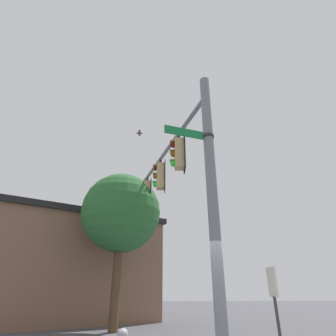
{
  "coord_description": "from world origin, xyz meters",
  "views": [
    {
      "loc": [
        -5.97,
        1.22,
        1.54
      ],
      "look_at": [
        3.02,
        0.94,
        5.61
      ],
      "focal_mm": 28.91,
      "sensor_mm": 36.0,
      "label": 1
    }
  ],
  "objects_px": {
    "historical_marker": "(274,296)",
    "traffic_light_mid_inner": "(160,176)",
    "bird_flying": "(139,133)",
    "traffic_light_nearest_pole": "(179,154)",
    "traffic_light_mid_outer": "(147,192)",
    "street_name_sign": "(196,135)"
  },
  "relations": [
    {
      "from": "street_name_sign",
      "to": "traffic_light_nearest_pole",
      "type": "bearing_deg",
      "value": 8.55
    },
    {
      "from": "traffic_light_nearest_pole",
      "to": "traffic_light_mid_inner",
      "type": "xyz_separation_m",
      "value": [
        1.94,
        0.6,
        0.0
      ]
    },
    {
      "from": "bird_flying",
      "to": "historical_marker",
      "type": "bearing_deg",
      "value": -125.65
    },
    {
      "from": "traffic_light_nearest_pole",
      "to": "traffic_light_mid_inner",
      "type": "height_order",
      "value": "same"
    },
    {
      "from": "bird_flying",
      "to": "historical_marker",
      "type": "xyz_separation_m",
      "value": [
        -2.95,
        -4.11,
        -6.84
      ]
    },
    {
      "from": "historical_marker",
      "to": "traffic_light_nearest_pole",
      "type": "bearing_deg",
      "value": 90.9
    },
    {
      "from": "traffic_light_mid_outer",
      "to": "traffic_light_nearest_pole",
      "type": "bearing_deg",
      "value": -162.65
    },
    {
      "from": "historical_marker",
      "to": "street_name_sign",
      "type": "bearing_deg",
      "value": 133.33
    },
    {
      "from": "traffic_light_mid_inner",
      "to": "traffic_light_mid_outer",
      "type": "xyz_separation_m",
      "value": [
        1.94,
        0.6,
        0.0
      ]
    },
    {
      "from": "bird_flying",
      "to": "historical_marker",
      "type": "height_order",
      "value": "bird_flying"
    },
    {
      "from": "traffic_light_nearest_pole",
      "to": "bird_flying",
      "type": "distance_m",
      "value": 4.28
    },
    {
      "from": "traffic_light_mid_outer",
      "to": "bird_flying",
      "type": "height_order",
      "value": "bird_flying"
    },
    {
      "from": "traffic_light_nearest_pole",
      "to": "traffic_light_mid_outer",
      "type": "distance_m",
      "value": 4.06
    },
    {
      "from": "traffic_light_mid_inner",
      "to": "street_name_sign",
      "type": "relative_size",
      "value": 1.02
    },
    {
      "from": "historical_marker",
      "to": "traffic_light_mid_inner",
      "type": "bearing_deg",
      "value": 58.7
    },
    {
      "from": "traffic_light_nearest_pole",
      "to": "bird_flying",
      "type": "relative_size",
      "value": 3.47
    },
    {
      "from": "traffic_light_mid_outer",
      "to": "street_name_sign",
      "type": "relative_size",
      "value": 1.02
    },
    {
      "from": "traffic_light_nearest_pole",
      "to": "traffic_light_mid_outer",
      "type": "bearing_deg",
      "value": 17.35
    },
    {
      "from": "street_name_sign",
      "to": "historical_marker",
      "type": "height_order",
      "value": "street_name_sign"
    },
    {
      "from": "traffic_light_mid_outer",
      "to": "historical_marker",
      "type": "relative_size",
      "value": 0.62
    },
    {
      "from": "traffic_light_mid_inner",
      "to": "bird_flying",
      "type": "relative_size",
      "value": 3.47
    },
    {
      "from": "traffic_light_mid_inner",
      "to": "street_name_sign",
      "type": "distance_m",
      "value": 4.11
    }
  ]
}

